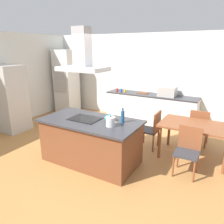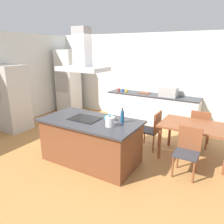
# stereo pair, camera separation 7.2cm
# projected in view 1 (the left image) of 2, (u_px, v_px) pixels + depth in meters

# --- Properties ---
(ground) EXTENTS (16.00, 16.00, 0.00)m
(ground) POSITION_uv_depth(u_px,v_px,m) (124.00, 136.00, 5.74)
(ground) COLOR #AD753D
(wall_back) EXTENTS (7.20, 0.10, 2.70)m
(wall_back) POSITION_uv_depth(u_px,v_px,m) (149.00, 78.00, 6.81)
(wall_back) COLOR silver
(wall_back) RESTS_ON ground
(wall_left) EXTENTS (0.10, 8.80, 2.70)m
(wall_left) POSITION_uv_depth(u_px,v_px,m) (16.00, 79.00, 6.57)
(wall_left) COLOR silver
(wall_left) RESTS_ON ground
(kitchen_island) EXTENTS (1.98, 1.05, 0.90)m
(kitchen_island) POSITION_uv_depth(u_px,v_px,m) (91.00, 141.00, 4.36)
(kitchen_island) COLOR brown
(kitchen_island) RESTS_ON ground
(cooktop) EXTENTS (0.60, 0.44, 0.01)m
(cooktop) POSITION_uv_depth(u_px,v_px,m) (85.00, 119.00, 4.30)
(cooktop) COLOR black
(cooktop) RESTS_ON kitchen_island
(tea_kettle) EXTENTS (0.22, 0.17, 0.20)m
(tea_kettle) POSITION_uv_depth(u_px,v_px,m) (111.00, 122.00, 3.88)
(tea_kettle) COLOR silver
(tea_kettle) RESTS_ON kitchen_island
(olive_oil_bottle) EXTENTS (0.07, 0.07, 0.28)m
(olive_oil_bottle) POSITION_uv_depth(u_px,v_px,m) (123.00, 116.00, 4.07)
(olive_oil_bottle) COLOR navy
(olive_oil_bottle) RESTS_ON kitchen_island
(mixing_bowl) EXTENTS (0.22, 0.22, 0.12)m
(mixing_bowl) POSITION_uv_depth(u_px,v_px,m) (110.00, 118.00, 4.17)
(mixing_bowl) COLOR teal
(mixing_bowl) RESTS_ON kitchen_island
(back_counter) EXTENTS (2.79, 0.62, 0.90)m
(back_counter) POSITION_uv_depth(u_px,v_px,m) (150.00, 109.00, 6.66)
(back_counter) COLOR silver
(back_counter) RESTS_ON ground
(countertop_microwave) EXTENTS (0.50, 0.38, 0.28)m
(countertop_microwave) POSITION_uv_depth(u_px,v_px,m) (167.00, 92.00, 6.26)
(countertop_microwave) COLOR #B2AFAA
(countertop_microwave) RESTS_ON back_counter
(coffee_mug_red) EXTENTS (0.08, 0.08, 0.09)m
(coffee_mug_red) POSITION_uv_depth(u_px,v_px,m) (117.00, 90.00, 7.02)
(coffee_mug_red) COLOR red
(coffee_mug_red) RESTS_ON back_counter
(coffee_mug_blue) EXTENTS (0.08, 0.08, 0.09)m
(coffee_mug_blue) POSITION_uv_depth(u_px,v_px,m) (121.00, 90.00, 6.95)
(coffee_mug_blue) COLOR #2D56B2
(coffee_mug_blue) RESTS_ON back_counter
(coffee_mug_yellow) EXTENTS (0.08, 0.08, 0.09)m
(coffee_mug_yellow) POSITION_uv_depth(u_px,v_px,m) (125.00, 91.00, 6.86)
(coffee_mug_yellow) COLOR gold
(coffee_mug_yellow) RESTS_ON back_counter
(cutting_board) EXTENTS (0.34, 0.24, 0.02)m
(cutting_board) POSITION_uv_depth(u_px,v_px,m) (143.00, 93.00, 6.70)
(cutting_board) COLOR brown
(cutting_board) RESTS_ON back_counter
(wall_oven_stack) EXTENTS (0.70, 0.66, 2.20)m
(wall_oven_stack) POSITION_uv_depth(u_px,v_px,m) (66.00, 81.00, 7.75)
(wall_oven_stack) COLOR silver
(wall_oven_stack) RESTS_ON ground
(refrigerator) EXTENTS (0.80, 0.73, 1.82)m
(refrigerator) POSITION_uv_depth(u_px,v_px,m) (10.00, 99.00, 5.95)
(refrigerator) COLOR #B2AFAA
(refrigerator) RESTS_ON ground
(dining_table) EXTENTS (1.40, 0.90, 0.75)m
(dining_table) POSITION_uv_depth(u_px,v_px,m) (195.00, 128.00, 4.45)
(dining_table) COLOR brown
(dining_table) RESTS_ON ground
(chair_at_left_end) EXTENTS (0.42, 0.42, 0.89)m
(chair_at_left_end) POSITION_uv_depth(u_px,v_px,m) (152.00, 128.00, 4.93)
(chair_at_left_end) COLOR #333338
(chair_at_left_end) RESTS_ON ground
(chair_facing_island) EXTENTS (0.42, 0.42, 0.89)m
(chair_facing_island) POSITION_uv_depth(u_px,v_px,m) (188.00, 148.00, 3.94)
(chair_facing_island) COLOR #333338
(chair_facing_island) RESTS_ON ground
(chair_facing_back_wall) EXTENTS (0.42, 0.42, 0.89)m
(chair_facing_back_wall) POSITION_uv_depth(u_px,v_px,m) (199.00, 126.00, 5.05)
(chair_facing_back_wall) COLOR #333338
(chair_facing_back_wall) RESTS_ON ground
(range_hood) EXTENTS (0.90, 0.55, 0.78)m
(range_hood) POSITION_uv_depth(u_px,v_px,m) (83.00, 57.00, 3.95)
(range_hood) COLOR #ADADB2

